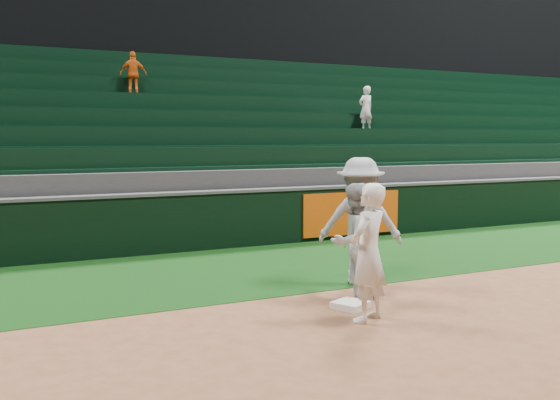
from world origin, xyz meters
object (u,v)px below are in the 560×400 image
at_px(first_baseman, 368,253).
at_px(base_coach, 360,221).
at_px(baserunner, 354,242).
at_px(first_base, 350,305).

distance_m(first_baseman, base_coach, 2.06).
height_order(first_baseman, baserunner, first_baseman).
xyz_separation_m(first_base, base_coach, (0.92, 1.17, 0.98)).
bearing_deg(baserunner, first_baseman, 54.58).
bearing_deg(base_coach, first_baseman, 92.26).
xyz_separation_m(first_baseman, base_coach, (1.05, 1.77, 0.13)).
xyz_separation_m(first_baseman, baserunner, (0.40, 0.94, -0.04)).
xyz_separation_m(first_base, first_baseman, (-0.13, -0.60, 0.85)).
bearing_deg(first_base, first_baseman, -101.86).
bearing_deg(first_base, baserunner, 51.57).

